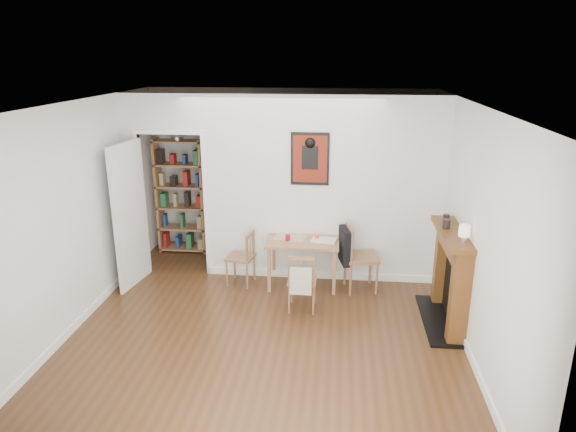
# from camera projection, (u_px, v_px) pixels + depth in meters

# --- Properties ---
(ground) EXTENTS (5.20, 5.20, 0.00)m
(ground) POSITION_uv_depth(u_px,v_px,m) (268.00, 322.00, 6.21)
(ground) COLOR #4E2E19
(ground) RESTS_ON ground
(room_shell) EXTENTS (5.20, 5.20, 5.20)m
(room_shell) POSITION_uv_depth(u_px,v_px,m) (288.00, 191.00, 7.08)
(room_shell) COLOR silver
(room_shell) RESTS_ON ground
(dining_table) EXTENTS (0.98, 0.63, 0.67)m
(dining_table) POSITION_uv_depth(u_px,v_px,m) (303.00, 246.00, 7.04)
(dining_table) COLOR #AB7E4F
(dining_table) RESTS_ON ground
(chair_left) EXTENTS (0.45, 0.45, 0.77)m
(chair_left) POSITION_uv_depth(u_px,v_px,m) (240.00, 258.00, 7.15)
(chair_left) COLOR #8E6342
(chair_left) RESTS_ON ground
(chair_right) EXTENTS (0.60, 0.55, 0.93)m
(chair_right) POSITION_uv_depth(u_px,v_px,m) (360.00, 257.00, 6.93)
(chair_right) COLOR #8E6342
(chair_right) RESTS_ON ground
(chair_front) EXTENTS (0.39, 0.44, 0.78)m
(chair_front) POSITION_uv_depth(u_px,v_px,m) (302.00, 280.00, 6.42)
(chair_front) COLOR #8E6342
(chair_front) RESTS_ON ground
(bookshelf) EXTENTS (0.78, 0.31, 1.85)m
(bookshelf) POSITION_uv_depth(u_px,v_px,m) (181.00, 197.00, 8.23)
(bookshelf) COLOR #AB7E4F
(bookshelf) RESTS_ON ground
(fireplace) EXTENTS (0.45, 1.25, 1.16)m
(fireplace) POSITION_uv_depth(u_px,v_px,m) (452.00, 275.00, 6.05)
(fireplace) COLOR brown
(fireplace) RESTS_ON ground
(red_glass) EXTENTS (0.07, 0.07, 0.09)m
(red_glass) POSITION_uv_depth(u_px,v_px,m) (288.00, 238.00, 6.99)
(red_glass) COLOR maroon
(red_glass) RESTS_ON dining_table
(orange_fruit) EXTENTS (0.07, 0.07, 0.07)m
(orange_fruit) POSITION_uv_depth(u_px,v_px,m) (317.00, 236.00, 7.05)
(orange_fruit) COLOR #F24F0C
(orange_fruit) RESTS_ON dining_table
(placemat) EXTENTS (0.49, 0.41, 0.00)m
(placemat) POSITION_uv_depth(u_px,v_px,m) (290.00, 237.00, 7.12)
(placemat) COLOR beige
(placemat) RESTS_ON dining_table
(notebook) EXTENTS (0.37, 0.29, 0.02)m
(notebook) POSITION_uv_depth(u_px,v_px,m) (324.00, 240.00, 6.99)
(notebook) COLOR silver
(notebook) RESTS_ON dining_table
(mantel_lamp) EXTENTS (0.12, 0.12, 0.19)m
(mantel_lamp) POSITION_uv_depth(u_px,v_px,m) (464.00, 232.00, 5.51)
(mantel_lamp) COLOR silver
(mantel_lamp) RESTS_ON fireplace
(ceramic_jar_a) EXTENTS (0.09, 0.09, 0.11)m
(ceramic_jar_a) POSITION_uv_depth(u_px,v_px,m) (446.00, 224.00, 5.97)
(ceramic_jar_a) COLOR black
(ceramic_jar_a) RESTS_ON fireplace
(ceramic_jar_b) EXTENTS (0.08, 0.08, 0.10)m
(ceramic_jar_b) POSITION_uv_depth(u_px,v_px,m) (446.00, 218.00, 6.18)
(ceramic_jar_b) COLOR black
(ceramic_jar_b) RESTS_ON fireplace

